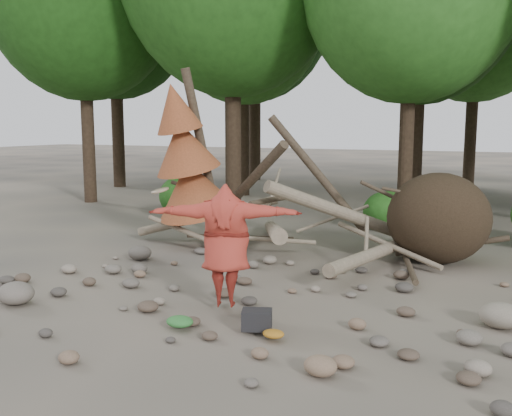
% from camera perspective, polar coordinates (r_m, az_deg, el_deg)
% --- Properties ---
extents(ground, '(120.00, 120.00, 0.00)m').
position_cam_1_polar(ground, '(9.79, -1.27, -9.47)').
color(ground, '#514C44').
rests_on(ground, ground).
extents(deadfall_pile, '(8.55, 5.24, 3.30)m').
position_cam_1_polar(deadfall_pile, '(12.95, 15.17, -1.03)').
color(deadfall_pile, '#332619').
rests_on(deadfall_pile, ground).
extents(dead_conifer, '(2.06, 2.16, 4.35)m').
position_cam_1_polar(dead_conifer, '(13.81, -6.85, 4.62)').
color(dead_conifer, '#4C3F30').
rests_on(dead_conifer, ground).
extents(bush_left, '(1.80, 1.80, 1.44)m').
position_cam_1_polar(bush_left, '(18.43, -6.90, 1.19)').
color(bush_left, '#1F5316').
rests_on(bush_left, ground).
extents(bush_mid, '(1.40, 1.40, 1.12)m').
position_cam_1_polar(bush_mid, '(16.69, 13.03, -0.26)').
color(bush_mid, '#2A691E').
rests_on(bush_mid, ground).
extents(frisbee_thrower, '(2.53, 1.41, 1.99)m').
position_cam_1_polar(frisbee_thrower, '(9.18, -3.06, -3.74)').
color(frisbee_thrower, '#A83126').
rests_on(frisbee_thrower, ground).
extents(backpack, '(0.50, 0.42, 0.29)m').
position_cam_1_polar(backpack, '(8.40, 0.08, -11.48)').
color(backpack, black).
rests_on(backpack, ground).
extents(cloth_green, '(0.41, 0.35, 0.16)m').
position_cam_1_polar(cloth_green, '(8.62, -7.63, -11.50)').
color(cloth_green, '#2D7130').
rests_on(cloth_green, ground).
extents(cloth_orange, '(0.31, 0.25, 0.11)m').
position_cam_1_polar(cloth_orange, '(8.15, 1.75, -12.79)').
color(cloth_orange, '#A56A1C').
rests_on(cloth_orange, ground).
extents(boulder_front_left, '(0.64, 0.57, 0.38)m').
position_cam_1_polar(boulder_front_left, '(10.47, -22.90, -7.86)').
color(boulder_front_left, '#6E655C').
rests_on(boulder_front_left, ground).
extents(boulder_front_right, '(0.41, 0.37, 0.25)m').
position_cam_1_polar(boulder_front_right, '(7.14, 6.46, -15.41)').
color(boulder_front_right, '#836851').
rests_on(boulder_front_right, ground).
extents(boulder_mid_right, '(0.63, 0.57, 0.38)m').
position_cam_1_polar(boulder_mid_right, '(9.33, 23.30, -9.84)').
color(boulder_mid_right, gray).
rests_on(boulder_mid_right, ground).
extents(boulder_mid_left, '(0.54, 0.48, 0.32)m').
position_cam_1_polar(boulder_mid_left, '(13.02, -11.54, -4.40)').
color(boulder_mid_left, '#5F5850').
rests_on(boulder_mid_left, ground).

